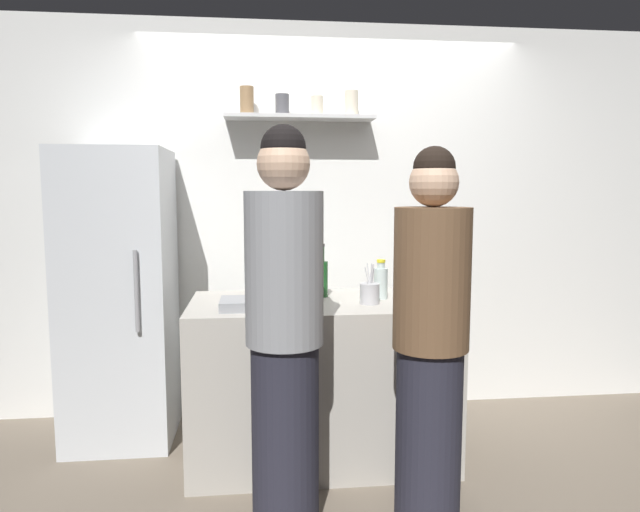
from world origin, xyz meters
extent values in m
plane|color=#726656|center=(0.00, 0.00, 0.00)|extent=(5.28, 5.28, 0.00)
cube|color=white|center=(0.00, 1.25, 1.30)|extent=(4.80, 0.10, 2.60)
cube|color=silver|center=(-0.22, 1.09, 1.97)|extent=(0.96, 0.22, 0.02)
cylinder|color=olive|center=(-0.56, 1.09, 2.07)|extent=(0.09, 0.09, 0.17)
cylinder|color=#4C4C51|center=(-0.33, 1.09, 2.05)|extent=(0.09, 0.09, 0.13)
cylinder|color=beige|center=(-0.11, 1.09, 2.04)|extent=(0.08, 0.08, 0.12)
cylinder|color=beige|center=(0.12, 1.09, 2.06)|extent=(0.09, 0.09, 0.16)
cube|color=silver|center=(-1.32, 0.85, 0.87)|extent=(0.61, 0.63, 1.75)
cylinder|color=#99999E|center=(-1.16, 0.52, 0.96)|extent=(0.02, 0.02, 0.45)
cube|color=#B7B2A8|center=(-0.16, 0.47, 0.45)|extent=(1.43, 0.76, 0.90)
cube|color=gray|center=(-0.52, 0.30, 0.92)|extent=(0.34, 0.24, 0.05)
cylinder|color=#B2B2B7|center=(0.10, 0.36, 0.95)|extent=(0.11, 0.11, 0.11)
cylinder|color=silver|center=(0.12, 0.38, 1.01)|extent=(0.02, 0.02, 0.15)
cylinder|color=silver|center=(0.11, 0.36, 1.02)|extent=(0.01, 0.02, 0.19)
cylinder|color=silver|center=(0.10, 0.39, 1.02)|extent=(0.04, 0.01, 0.17)
cylinder|color=silver|center=(0.09, 0.34, 1.01)|extent=(0.04, 0.02, 0.17)
cylinder|color=silver|center=(0.11, 0.37, 1.02)|extent=(0.02, 0.03, 0.18)
cylinder|color=silver|center=(0.10, 0.36, 1.02)|extent=(0.02, 0.04, 0.19)
cylinder|color=black|center=(0.36, 0.36, 1.00)|extent=(0.06, 0.06, 0.20)
cylinder|color=black|center=(0.36, 0.36, 1.14)|extent=(0.03, 0.03, 0.09)
cylinder|color=gold|center=(0.36, 0.36, 1.19)|extent=(0.03, 0.03, 0.02)
cylinder|color=#472814|center=(-0.53, 0.66, 0.99)|extent=(0.08, 0.08, 0.19)
cylinder|color=#472814|center=(-0.53, 0.66, 1.12)|extent=(0.03, 0.03, 0.07)
cylinder|color=maroon|center=(-0.53, 0.66, 1.16)|extent=(0.04, 0.04, 0.02)
cylinder|color=#B2BFB2|center=(0.47, 0.68, 1.00)|extent=(0.08, 0.08, 0.20)
cylinder|color=#B2BFB2|center=(0.47, 0.68, 1.14)|extent=(0.03, 0.03, 0.10)
cylinder|color=#333333|center=(0.47, 0.68, 1.20)|extent=(0.04, 0.04, 0.02)
cylinder|color=#19471E|center=(-0.13, 0.59, 1.00)|extent=(0.07, 0.07, 0.21)
cylinder|color=#19471E|center=(-0.13, 0.59, 1.14)|extent=(0.03, 0.03, 0.09)
cylinder|color=black|center=(-0.13, 0.59, 1.19)|extent=(0.03, 0.03, 0.02)
cylinder|color=silver|center=(0.19, 0.50, 0.98)|extent=(0.08, 0.08, 0.17)
cylinder|color=silver|center=(0.19, 0.50, 1.09)|extent=(0.04, 0.04, 0.03)
cylinder|color=yellow|center=(0.19, 0.50, 1.11)|extent=(0.05, 0.05, 0.02)
cylinder|color=#262633|center=(-0.39, -0.18, 0.42)|extent=(0.30, 0.30, 0.84)
cylinder|color=gray|center=(-0.39, -0.18, 1.17)|extent=(0.34, 0.34, 0.66)
sphere|color=#D8AD8C|center=(-0.39, -0.18, 1.61)|extent=(0.23, 0.23, 0.23)
sphere|color=black|center=(-0.39, -0.18, 1.68)|extent=(0.19, 0.19, 0.19)
cylinder|color=#262633|center=(0.27, -0.19, 0.40)|extent=(0.30, 0.30, 0.80)
cylinder|color=brown|center=(0.27, -0.19, 1.11)|extent=(0.34, 0.34, 0.63)
sphere|color=#D8AD8C|center=(0.27, -0.19, 1.54)|extent=(0.22, 0.22, 0.22)
sphere|color=black|center=(0.27, -0.19, 1.60)|extent=(0.18, 0.18, 0.18)
camera|label=1|loc=(-0.50, -2.60, 1.50)|focal=31.79mm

